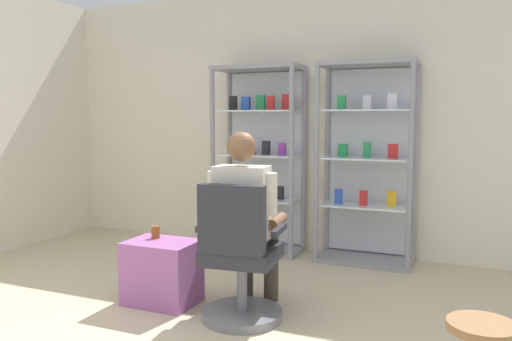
{
  "coord_description": "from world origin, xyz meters",
  "views": [
    {
      "loc": [
        1.45,
        -2.09,
        1.38
      ],
      "look_at": [
        0.02,
        1.28,
        1.0
      ],
      "focal_mm": 35.62,
      "sensor_mm": 36.0,
      "label": 1
    }
  ],
  "objects_px": {
    "storage_crate": "(162,272)",
    "tea_glass": "(156,232)",
    "display_cabinet_left": "(261,158)",
    "display_cabinet_right": "(367,162)",
    "office_chair": "(239,265)",
    "seated_shopkeeper": "(247,214)",
    "wooden_stool": "(482,341)"
  },
  "relations": [
    {
      "from": "storage_crate",
      "to": "tea_glass",
      "type": "distance_m",
      "value": 0.3
    },
    {
      "from": "storage_crate",
      "to": "tea_glass",
      "type": "bearing_deg",
      "value": 145.34
    },
    {
      "from": "office_chair",
      "to": "storage_crate",
      "type": "relative_size",
      "value": 1.86
    },
    {
      "from": "storage_crate",
      "to": "wooden_stool",
      "type": "relative_size",
      "value": 1.18
    },
    {
      "from": "display_cabinet_right",
      "to": "office_chair",
      "type": "xyz_separation_m",
      "value": [
        -0.5,
        -1.83,
        -0.57
      ]
    },
    {
      "from": "display_cabinet_left",
      "to": "office_chair",
      "type": "bearing_deg",
      "value": -71.82
    },
    {
      "from": "display_cabinet_left",
      "to": "storage_crate",
      "type": "height_order",
      "value": "display_cabinet_left"
    },
    {
      "from": "storage_crate",
      "to": "wooden_stool",
      "type": "xyz_separation_m",
      "value": [
        2.17,
        -0.63,
        0.11
      ]
    },
    {
      "from": "seated_shopkeeper",
      "to": "office_chair",
      "type": "bearing_deg",
      "value": -83.71
    },
    {
      "from": "tea_glass",
      "to": "wooden_stool",
      "type": "relative_size",
      "value": 0.21
    },
    {
      "from": "storage_crate",
      "to": "wooden_stool",
      "type": "bearing_deg",
      "value": -16.11
    },
    {
      "from": "display_cabinet_left",
      "to": "seated_shopkeeper",
      "type": "bearing_deg",
      "value": -70.73
    },
    {
      "from": "display_cabinet_left",
      "to": "wooden_stool",
      "type": "distance_m",
      "value": 3.21
    },
    {
      "from": "storage_crate",
      "to": "tea_glass",
      "type": "xyz_separation_m",
      "value": [
        -0.09,
        0.06,
        0.28
      ]
    },
    {
      "from": "display_cabinet_right",
      "to": "storage_crate",
      "type": "distance_m",
      "value": 2.22
    },
    {
      "from": "display_cabinet_right",
      "to": "wooden_stool",
      "type": "bearing_deg",
      "value": -67.33
    },
    {
      "from": "display_cabinet_right",
      "to": "wooden_stool",
      "type": "distance_m",
      "value": 2.63
    },
    {
      "from": "seated_shopkeeper",
      "to": "display_cabinet_right",
      "type": "bearing_deg",
      "value": 72.86
    },
    {
      "from": "display_cabinet_left",
      "to": "wooden_stool",
      "type": "bearing_deg",
      "value": -48.54
    },
    {
      "from": "seated_shopkeeper",
      "to": "tea_glass",
      "type": "height_order",
      "value": "seated_shopkeeper"
    },
    {
      "from": "office_chair",
      "to": "tea_glass",
      "type": "distance_m",
      "value": 0.8
    },
    {
      "from": "seated_shopkeeper",
      "to": "wooden_stool",
      "type": "relative_size",
      "value": 2.95
    },
    {
      "from": "display_cabinet_left",
      "to": "display_cabinet_right",
      "type": "height_order",
      "value": "same"
    },
    {
      "from": "display_cabinet_right",
      "to": "seated_shopkeeper",
      "type": "relative_size",
      "value": 1.47
    },
    {
      "from": "display_cabinet_right",
      "to": "tea_glass",
      "type": "distance_m",
      "value": 2.15
    },
    {
      "from": "office_chair",
      "to": "storage_crate",
      "type": "height_order",
      "value": "office_chair"
    },
    {
      "from": "seated_shopkeeper",
      "to": "tea_glass",
      "type": "distance_m",
      "value": 0.78
    },
    {
      "from": "office_chair",
      "to": "seated_shopkeeper",
      "type": "distance_m",
      "value": 0.36
    },
    {
      "from": "seated_shopkeeper",
      "to": "storage_crate",
      "type": "distance_m",
      "value": 0.82
    },
    {
      "from": "office_chair",
      "to": "display_cabinet_left",
      "type": "bearing_deg",
      "value": 108.18
    },
    {
      "from": "display_cabinet_left",
      "to": "seated_shopkeeper",
      "type": "xyz_separation_m",
      "value": [
        0.58,
        -1.67,
        -0.26
      ]
    },
    {
      "from": "display_cabinet_left",
      "to": "display_cabinet_right",
      "type": "relative_size",
      "value": 1.0
    }
  ]
}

